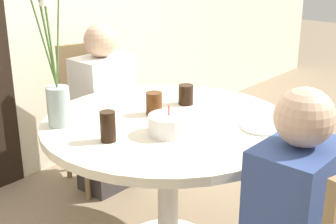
% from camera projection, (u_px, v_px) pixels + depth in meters
% --- Properties ---
extents(dining_table, '(1.19, 1.19, 0.72)m').
position_uv_depth(dining_table, '(168.00, 143.00, 2.24)').
color(dining_table, beige).
rests_on(dining_table, ground_plane).
extents(chair_near_front, '(0.50, 0.50, 0.91)m').
position_uv_depth(chair_near_front, '(94.00, 106.00, 3.03)').
color(chair_near_front, beige).
rests_on(chair_near_front, ground_plane).
extents(birthday_cake, '(0.18, 0.18, 0.13)m').
position_uv_depth(birthday_cake, '(169.00, 125.00, 2.03)').
color(birthday_cake, white).
rests_on(birthday_cake, dining_table).
extents(flower_vase, '(0.22, 0.19, 0.76)m').
position_uv_depth(flower_vase, '(52.00, 65.00, 2.04)').
color(flower_vase, '#9EB2AD').
rests_on(flower_vase, dining_table).
extents(side_plate, '(0.19, 0.19, 0.01)m').
position_uv_depth(side_plate, '(262.00, 128.00, 2.10)').
color(side_plate, silver).
rests_on(side_plate, dining_table).
extents(drink_glass_0, '(0.08, 0.08, 0.11)m').
position_uv_depth(drink_glass_0, '(154.00, 103.00, 2.26)').
color(drink_glass_0, '#51280F').
rests_on(drink_glass_0, dining_table).
extents(drink_glass_1, '(0.07, 0.07, 0.13)m').
position_uv_depth(drink_glass_1, '(108.00, 126.00, 1.95)').
color(drink_glass_1, black).
rests_on(drink_glass_1, dining_table).
extents(drink_glass_2, '(0.08, 0.08, 0.10)m').
position_uv_depth(drink_glass_2, '(186.00, 95.00, 2.41)').
color(drink_glass_2, black).
rests_on(drink_glass_2, dining_table).
extents(person_woman, '(0.34, 0.24, 1.07)m').
position_uv_depth(person_woman, '(104.00, 115.00, 2.91)').
color(person_woman, '#383333').
rests_on(person_woman, ground_plane).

